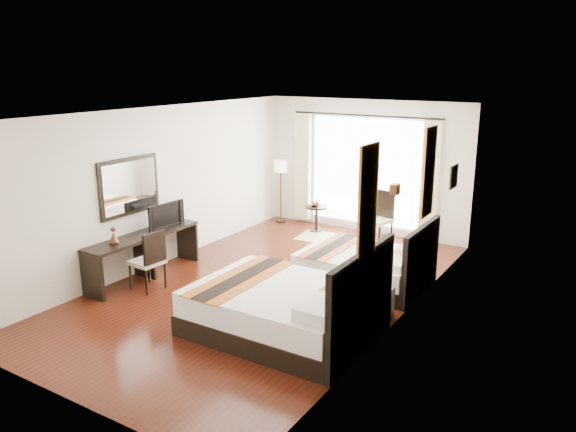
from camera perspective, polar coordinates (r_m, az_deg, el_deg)
The scene contains 29 objects.
floor at distance 9.18m, azimuth -2.20°, elevation -7.23°, with size 4.50×7.50×0.01m, color #341509.
ceiling at distance 8.51m, azimuth -2.39°, elevation 10.44°, with size 4.50×7.50×0.02m, color white.
wall_headboard at distance 7.74m, azimuth 11.60°, elevation -0.81°, with size 0.01×7.50×2.80m, color silver.
wall_desk at distance 10.14m, azimuth -12.88°, elevation 2.89°, with size 0.01×7.50×2.80m, color silver.
wall_window at distance 11.96m, azimuth 7.85°, elevation 4.96°, with size 4.50×0.01×2.80m, color silver.
wall_entry at distance 6.15m, azimuth -22.34°, elevation -5.90°, with size 4.50×0.01×2.80m, color silver.
window_glass at distance 11.96m, azimuth 7.80°, elevation 4.48°, with size 2.40×0.02×2.20m, color white.
sheer_curtain at distance 11.91m, azimuth 7.68°, elevation 4.44°, with size 2.30×0.02×2.10m, color white.
drape_left at distance 12.53m, azimuth 1.53°, elevation 5.01°, with size 0.35×0.14×2.35m, color beige.
drape_right at distance 11.37m, azimuth 14.27°, elevation 3.49°, with size 0.35×0.14×2.35m, color beige.
art_panel_near at distance 6.56m, azimuth 8.12°, elevation 1.42°, with size 0.03×0.50×1.35m, color #9A4016.
art_panel_far at distance 8.57m, azimuth 14.11°, elevation 4.35°, with size 0.03×0.50×1.35m, color #9A4016.
wall_sconce at distance 7.43m, azimuth 10.80°, elevation 2.70°, with size 0.10×0.14×0.14m, color #432618.
mirror_frame at distance 9.61m, azimuth -15.82°, elevation 2.94°, with size 0.04×1.25×0.95m, color black.
mirror_glass at distance 9.59m, azimuth -15.72°, elevation 2.92°, with size 0.01×1.12×0.82m, color white.
bed_near at distance 7.57m, azimuth -0.10°, elevation -9.38°, with size 2.37×1.85×1.34m.
bed_far at distance 9.32m, azimuth 8.04°, elevation -5.06°, with size 1.99×1.55×1.12m.
nightstand at distance 8.03m, azimuth 8.83°, elevation -8.96°, with size 0.39×0.48×0.47m, color black.
table_lamp at distance 7.96m, azimuth 9.27°, elevation -5.10°, with size 0.24×0.24×0.38m.
vase at distance 7.80m, azimuth 8.89°, elevation -6.98°, with size 0.14×0.14×0.15m, color black.
console_desk at distance 9.75m, azimuth -14.41°, elevation -3.94°, with size 0.50×2.20×0.76m, color black.
television at distance 9.89m, azimuth -12.54°, elevation 0.09°, with size 0.78×0.10×0.45m, color black.
bronze_figurine at distance 9.22m, azimuth -17.28°, elevation -2.00°, with size 0.16×0.16×0.25m, color #432618, non-canonical shape.
desk_chair at distance 9.25m, azimuth -13.99°, elevation -5.48°, with size 0.49×0.49×0.98m.
floor_lamp at distance 12.58m, azimuth -0.76°, elevation 4.62°, with size 0.28×0.28×1.41m.
side_table at distance 12.08m, azimuth 2.90°, elevation -0.27°, with size 0.48×0.48×0.55m, color black.
fruit_bowl at distance 11.99m, azimuth 2.71°, elevation 1.11°, with size 0.20×0.20×0.05m, color #4D301B.
window_chair at distance 11.31m, azimuth 9.07°, elevation -1.25°, with size 0.59×0.59×1.08m.
jute_rug at distance 11.67m, azimuth 3.89°, elevation -2.23°, with size 1.17×0.79×0.01m, color tan.
Camera 1 is at (4.77, -7.02, 3.49)m, focal length 35.00 mm.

